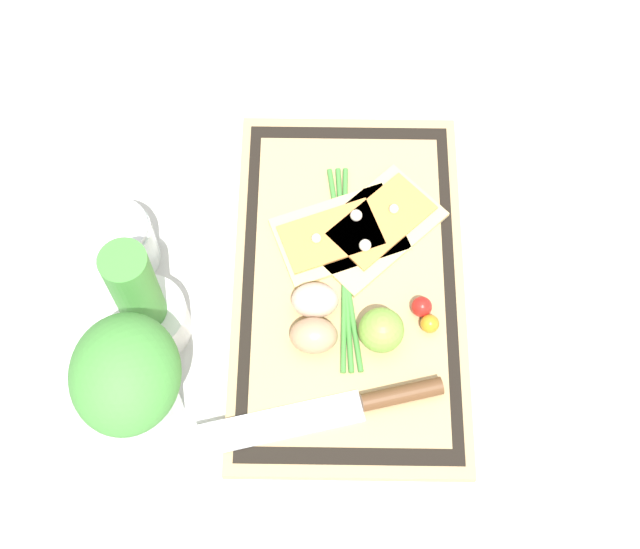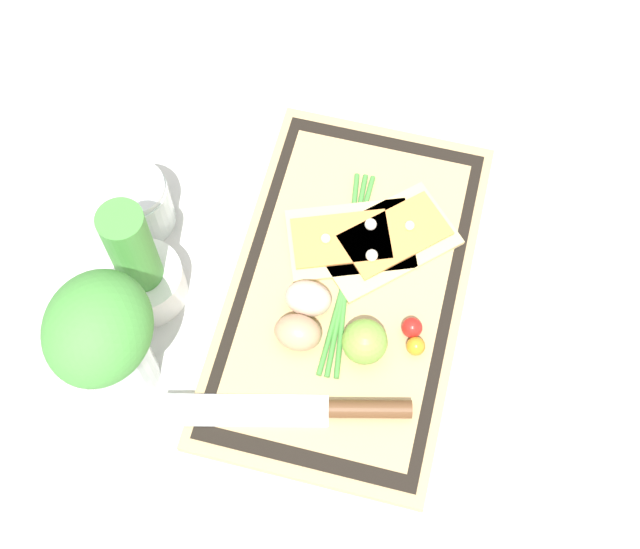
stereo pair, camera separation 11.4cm
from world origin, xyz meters
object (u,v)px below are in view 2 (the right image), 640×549
(cherry_tomato_red, at_px, (412,328))
(cherry_tomato_yellow, at_px, (416,346))
(pizza_slice_far, at_px, (348,239))
(egg_brown, at_px, (298,332))
(herb_pot, at_px, (140,270))
(pizza_slice_near, at_px, (388,240))
(sauce_jar, at_px, (139,206))
(lime, at_px, (365,342))
(egg_pink, at_px, (308,298))
(herb_glass, at_px, (104,339))
(knife, at_px, (328,409))

(cherry_tomato_red, distance_m, cherry_tomato_yellow, 0.02)
(pizza_slice_far, relative_size, cherry_tomato_red, 7.19)
(egg_brown, distance_m, herb_pot, 0.21)
(cherry_tomato_yellow, bearing_deg, cherry_tomato_red, 23.01)
(pizza_slice_near, height_order, cherry_tomato_red, cherry_tomato_red)
(sauce_jar, bearing_deg, cherry_tomato_yellow, -104.50)
(pizza_slice_near, height_order, lime, lime)
(egg_pink, xyz_separation_m, sauce_jar, (0.08, 0.25, -0.00))
(lime, bearing_deg, egg_pink, 63.17)
(sauce_jar, relative_size, herb_glass, 0.42)
(knife, distance_m, sauce_jar, 0.37)
(lime, height_order, sauce_jar, sauce_jar)
(egg_brown, height_order, lime, lime)
(egg_pink, bearing_deg, cherry_tomato_red, -91.31)
(cherry_tomato_yellow, xyz_separation_m, sauce_jar, (0.10, 0.40, 0.01))
(pizza_slice_far, height_order, lime, lime)
(sauce_jar, height_order, herb_glass, herb_glass)
(herb_pot, bearing_deg, sauce_jar, 22.97)
(sauce_jar, bearing_deg, pizza_slice_far, -84.55)
(pizza_slice_far, distance_m, lime, 0.16)
(knife, relative_size, herb_pot, 1.50)
(herb_pot, bearing_deg, pizza_slice_far, -61.45)
(egg_pink, bearing_deg, herb_pot, 96.92)
(pizza_slice_near, bearing_deg, lime, -178.95)
(pizza_slice_near, height_order, egg_brown, egg_brown)
(sauce_jar, distance_m, herb_glass, 0.24)
(herb_glass, bearing_deg, sauce_jar, 13.21)
(lime, relative_size, herb_glass, 0.27)
(pizza_slice_near, relative_size, knife, 0.67)
(pizza_slice_near, relative_size, cherry_tomato_red, 7.59)
(pizza_slice_near, bearing_deg, cherry_tomato_red, -154.91)
(cherry_tomato_red, bearing_deg, herb_glass, 112.32)
(cherry_tomato_yellow, distance_m, herb_pot, 0.35)
(pizza_slice_near, xyz_separation_m, cherry_tomato_yellow, (-0.14, -0.06, 0.01))
(egg_pink, xyz_separation_m, cherry_tomato_yellow, (-0.03, -0.14, -0.01))
(knife, distance_m, lime, 0.09)
(pizza_slice_far, distance_m, egg_pink, 0.11)
(egg_brown, relative_size, lime, 1.05)
(pizza_slice_far, xyz_separation_m, lime, (-0.14, -0.05, 0.02))
(pizza_slice_near, distance_m, lime, 0.16)
(cherry_tomato_red, bearing_deg, sauce_jar, 78.33)
(egg_pink, relative_size, cherry_tomato_red, 2.25)
(cherry_tomato_yellow, bearing_deg, egg_brown, 98.58)
(cherry_tomato_red, bearing_deg, pizza_slice_near, 25.09)
(pizza_slice_near, bearing_deg, herb_pot, 115.99)
(herb_glass, bearing_deg, egg_pink, -54.94)
(cherry_tomato_red, xyz_separation_m, herb_glass, (-0.14, 0.34, 0.10))
(egg_brown, relative_size, sauce_jar, 0.67)
(herb_pot, height_order, sauce_jar, herb_pot)
(cherry_tomato_red, relative_size, herb_pot, 0.13)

